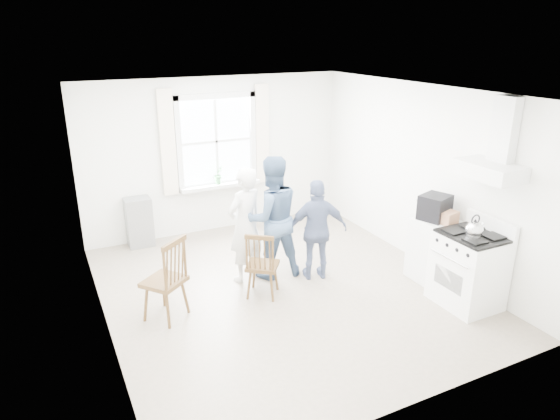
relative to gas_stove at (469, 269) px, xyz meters
The scene contains 15 objects.
room_shell 2.48m from the gas_stove, 144.75° to the left, with size 4.62×5.12×2.64m.
window_assembly 4.36m from the gas_stove, 116.71° to the left, with size 1.88×0.24×1.70m.
range_hood 1.43m from the gas_stove, ahead, with size 0.45×0.76×0.94m.
shelf_unit 4.95m from the gas_stove, 131.97° to the left, with size 0.40×0.30×0.80m, color gray.
gas_stove is the anchor object (origin of this frame).
kettle 0.58m from the gas_stove, 138.86° to the right, with size 0.21×0.21×0.30m.
low_cabinet 0.70m from the gas_stove, 84.32° to the left, with size 0.50×0.55×0.90m, color silver.
stereo_stack 0.92m from the gas_stove, 87.49° to the left, with size 0.46×0.44×0.33m.
cardboard_box 0.72m from the gas_stove, 80.15° to the left, with size 0.25×0.18×0.16m, color #AE7854.
windsor_chair_a 3.65m from the gas_stove, 159.43° to the left, with size 0.61×0.61×1.05m.
windsor_chair_b 2.60m from the gas_stove, 150.80° to the left, with size 0.53×0.53×0.92m.
person_left 2.92m from the gas_stove, 140.12° to the left, with size 0.59×0.59×1.61m, color silver.
person_mid 2.62m from the gas_stove, 135.73° to the left, with size 0.84×0.84×1.73m, color #445D7E.
person_right 1.99m from the gas_stove, 132.29° to the left, with size 0.83×0.83×1.42m, color navy.
potted_plant 4.22m from the gas_stove, 117.57° to the left, with size 0.17×0.17×0.31m, color #377B3D.
Camera 1 is at (-2.68, -5.32, 3.28)m, focal length 32.00 mm.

